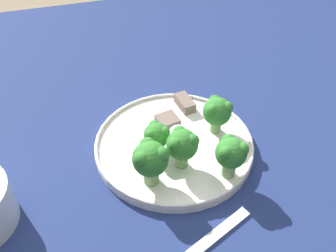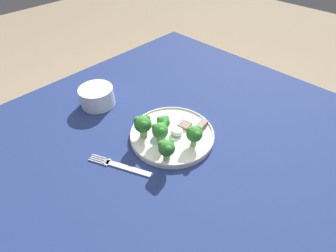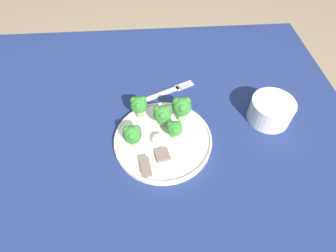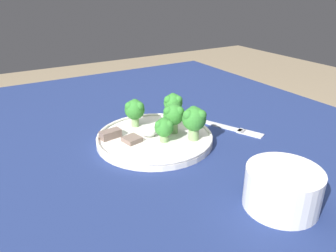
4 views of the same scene
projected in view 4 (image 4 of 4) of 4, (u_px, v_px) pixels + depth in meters
The scene contains 12 objects.
table at pixel (139, 173), 0.78m from camera, with size 1.14×1.17×0.76m.
dinner_plate at pixel (155, 138), 0.72m from camera, with size 0.25×0.25×0.02m.
fork at pixel (225, 127), 0.79m from camera, with size 0.09×0.18×0.00m.
cream_bowl at pixel (282, 189), 0.51m from camera, with size 0.12×0.12×0.07m.
broccoli_floret_near_rim_left at pixel (173, 103), 0.79m from camera, with size 0.05×0.05×0.07m.
broccoli_floret_center_left at pixel (174, 115), 0.72m from camera, with size 0.05×0.05×0.07m.
broccoli_floret_back_left at pixel (164, 127), 0.69m from camera, with size 0.04×0.04×0.05m.
broccoli_floret_front_left at pixel (135, 109), 0.76m from camera, with size 0.05×0.05×0.06m.
broccoli_floret_center_back at pixel (194, 119), 0.69m from camera, with size 0.05×0.05×0.07m.
meat_slice_front_slice at pixel (110, 134), 0.71m from camera, with size 0.05×0.03×0.02m.
meat_slice_middle_slice at pixel (132, 139), 0.70m from camera, with size 0.04×0.04×0.01m.
sauce_dollop at pixel (149, 131), 0.72m from camera, with size 0.04×0.04×0.02m.
Camera 4 is at (0.29, 0.61, 1.08)m, focal length 35.00 mm.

